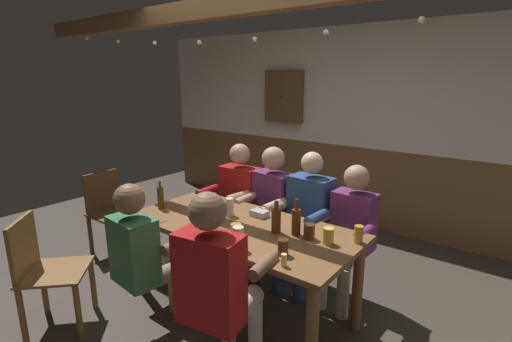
% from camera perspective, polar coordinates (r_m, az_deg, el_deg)
% --- Properties ---
extents(ground_plane, '(7.90, 7.90, 0.00)m').
position_cam_1_polar(ground_plane, '(3.33, -1.94, -20.11)').
color(ground_plane, '#423A33').
extents(back_wall_upper, '(6.58, 0.12, 1.46)m').
position_cam_1_polar(back_wall_upper, '(4.82, 16.53, 12.14)').
color(back_wall_upper, silver).
extents(back_wall_wainscot, '(6.58, 0.12, 1.02)m').
position_cam_1_polar(back_wall_wainscot, '(5.01, 15.54, -2.17)').
color(back_wall_wainscot, brown).
rests_on(back_wall_wainscot, ground_plane).
extents(ceiling_beam, '(5.92, 0.14, 0.16)m').
position_cam_1_polar(ceiling_beam, '(2.96, 0.45, 24.45)').
color(ceiling_beam, brown).
extents(dining_table, '(1.84, 0.86, 0.75)m').
position_cam_1_polar(dining_table, '(3.00, -2.24, -9.97)').
color(dining_table, brown).
rests_on(dining_table, ground_plane).
extents(person_0, '(0.57, 0.54, 1.22)m').
position_cam_1_polar(person_0, '(3.82, -3.15, -4.17)').
color(person_0, '#AD1919').
rests_on(person_0, ground_plane).
extents(person_1, '(0.57, 0.55, 1.24)m').
position_cam_1_polar(person_1, '(3.59, 1.77, -5.20)').
color(person_1, '#6B2D66').
rests_on(person_1, ground_plane).
extents(person_2, '(0.54, 0.53, 1.24)m').
position_cam_1_polar(person_2, '(3.38, 7.68, -6.61)').
color(person_2, '#2D4C84').
rests_on(person_2, ground_plane).
extents(person_3, '(0.50, 0.50, 1.18)m').
position_cam_1_polar(person_3, '(3.22, 14.02, -8.62)').
color(person_3, '#6B2D66').
rests_on(person_3, ground_plane).
extents(person_4, '(0.51, 0.56, 1.18)m').
position_cam_1_polar(person_4, '(2.85, -16.50, -11.92)').
color(person_4, '#33724C').
rests_on(person_4, ground_plane).
extents(person_5, '(0.57, 0.56, 1.27)m').
position_cam_1_polar(person_5, '(2.33, -5.98, -16.28)').
color(person_5, '#AD1919').
rests_on(person_5, ground_plane).
extents(chair_empty_near_right, '(0.45, 0.45, 0.88)m').
position_cam_1_polar(chair_empty_near_right, '(4.36, -21.42, -5.55)').
color(chair_empty_near_right, brown).
rests_on(chair_empty_near_right, ground_plane).
extents(chair_empty_near_left, '(0.62, 0.62, 0.88)m').
position_cam_1_polar(chair_empty_near_left, '(3.30, -29.63, -12.90)').
color(chair_empty_near_left, brown).
rests_on(chair_empty_near_left, ground_plane).
extents(table_candle, '(0.04, 0.04, 0.08)m').
position_cam_1_polar(table_candle, '(2.34, 4.28, -13.42)').
color(table_candle, '#F9E08C').
rests_on(table_candle, dining_table).
extents(condiment_caddy, '(0.14, 0.10, 0.05)m').
position_cam_1_polar(condiment_caddy, '(3.11, 0.54, -6.49)').
color(condiment_caddy, '#B2B7BC').
rests_on(condiment_caddy, dining_table).
extents(plate_0, '(0.25, 0.25, 0.01)m').
position_cam_1_polar(plate_0, '(3.40, -8.01, -5.09)').
color(plate_0, white).
rests_on(plate_0, dining_table).
extents(bottle_0, '(0.07, 0.07, 0.27)m').
position_cam_1_polar(bottle_0, '(2.74, 6.16, -7.66)').
color(bottle_0, '#593314').
rests_on(bottle_0, dining_table).
extents(bottle_1, '(0.06, 0.06, 0.25)m').
position_cam_1_polar(bottle_1, '(3.37, -14.37, -3.90)').
color(bottle_1, '#593314').
rests_on(bottle_1, dining_table).
extents(bottle_2, '(0.07, 0.07, 0.24)m').
position_cam_1_polar(bottle_2, '(2.77, 3.10, -7.45)').
color(bottle_2, '#593314').
rests_on(bottle_2, dining_table).
extents(pint_glass_0, '(0.08, 0.08, 0.16)m').
position_cam_1_polar(pint_glass_0, '(2.53, -2.72, -10.20)').
color(pint_glass_0, white).
rests_on(pint_glass_0, dining_table).
extents(pint_glass_1, '(0.08, 0.08, 0.11)m').
position_cam_1_polar(pint_glass_1, '(2.68, -3.05, -9.23)').
color(pint_glass_1, gold).
rests_on(pint_glass_1, dining_table).
extents(pint_glass_2, '(0.07, 0.07, 0.15)m').
position_cam_1_polar(pint_glass_2, '(3.11, -4.07, -5.50)').
color(pint_glass_2, white).
rests_on(pint_glass_2, dining_table).
extents(pint_glass_3, '(0.06, 0.06, 0.12)m').
position_cam_1_polar(pint_glass_3, '(2.72, 15.40, -9.29)').
color(pint_glass_3, gold).
rests_on(pint_glass_3, dining_table).
extents(pint_glass_4, '(0.07, 0.07, 0.11)m').
position_cam_1_polar(pint_glass_4, '(2.46, 4.14, -11.55)').
color(pint_glass_4, '#4C2D19').
rests_on(pint_glass_4, dining_table).
extents(pint_glass_5, '(0.08, 0.08, 0.12)m').
position_cam_1_polar(pint_glass_5, '(2.66, 10.98, -9.69)').
color(pint_glass_5, '#E5C64C').
rests_on(pint_glass_5, dining_table).
extents(pint_glass_6, '(0.08, 0.08, 0.11)m').
position_cam_1_polar(pint_glass_6, '(3.12, -7.11, -5.90)').
color(pint_glass_6, '#E5C64C').
rests_on(pint_glass_6, dining_table).
extents(pint_glass_7, '(0.08, 0.08, 0.11)m').
position_cam_1_polar(pint_glass_7, '(2.71, 8.13, -9.13)').
color(pint_glass_7, '#4C2D19').
rests_on(pint_glass_7, dining_table).
extents(wall_dart_cabinet, '(0.56, 0.15, 0.70)m').
position_cam_1_polar(wall_dart_cabinet, '(5.22, 4.26, 11.28)').
color(wall_dart_cabinet, brown).
extents(string_lights, '(4.64, 0.04, 0.18)m').
position_cam_1_polar(string_lights, '(2.89, -0.20, 20.63)').
color(string_lights, '#F9EAB2').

